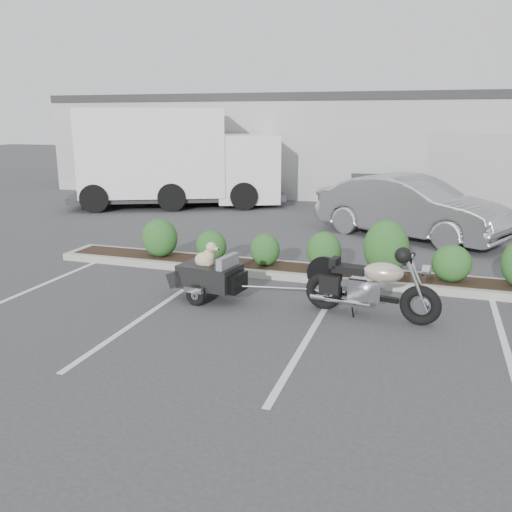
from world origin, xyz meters
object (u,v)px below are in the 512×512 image
(pet_trailer, at_px, (209,275))
(dumpster, at_px, (378,193))
(sedan, at_px, (410,207))
(delivery_truck, at_px, (177,160))
(motorcycle, at_px, (370,287))

(pet_trailer, distance_m, dumpster, 10.44)
(pet_trailer, relative_size, sedan, 0.36)
(pet_trailer, xyz_separation_m, sedan, (3.07, 6.24, 0.38))
(dumpster, xyz_separation_m, delivery_truck, (-6.96, -1.05, 1.03))
(motorcycle, relative_size, sedan, 0.44)
(sedan, height_order, dumpster, sedan)
(motorcycle, relative_size, pet_trailer, 1.24)
(dumpster, bearing_deg, delivery_truck, 179.57)
(sedan, distance_m, delivery_truck, 8.73)
(motorcycle, xyz_separation_m, sedan, (0.30, 6.27, 0.31))
(dumpster, bearing_deg, sedan, -82.25)
(sedan, bearing_deg, motorcycle, -156.50)
(pet_trailer, bearing_deg, delivery_truck, 128.05)
(dumpster, distance_m, delivery_truck, 7.11)
(motorcycle, bearing_deg, pet_trailer, -171.41)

